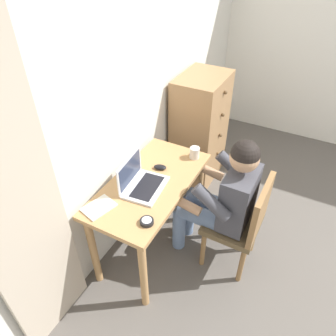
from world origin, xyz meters
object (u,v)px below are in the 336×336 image
object	(u,v)px
person_seated	(222,196)
notebook_pad	(99,207)
computer_mouse	(160,167)
dresser	(200,130)
desk_clock	(147,222)
desk	(150,195)
laptop	(140,181)
chair	(242,221)
coffee_mug	(195,153)

from	to	relation	value
person_seated	notebook_pad	size ratio (longest dim) A/B	5.61
computer_mouse	dresser	bearing A→B (deg)	-13.12
notebook_pad	desk_clock	bearing A→B (deg)	-69.07
computer_mouse	notebook_pad	bearing A→B (deg)	147.67
desk	laptop	world-z (taller)	laptop
desk	laptop	distance (m)	0.20
chair	computer_mouse	size ratio (longest dim) A/B	8.61
laptop	notebook_pad	world-z (taller)	laptop
desk	person_seated	xyz separation A→B (m)	(0.20, -0.51, 0.04)
computer_mouse	chair	bearing A→B (deg)	-104.63
person_seated	desk_clock	xyz separation A→B (m)	(-0.56, 0.32, 0.10)
dresser	computer_mouse	distance (m)	0.97
dresser	desk_clock	bearing A→B (deg)	-170.05
dresser	laptop	world-z (taller)	dresser
desk	dresser	distance (m)	1.13
desk	computer_mouse	xyz separation A→B (m)	(0.17, 0.01, 0.15)
desk_clock	notebook_pad	xyz separation A→B (m)	(-0.03, 0.36, -0.01)
coffee_mug	notebook_pad	bearing A→B (deg)	158.15
coffee_mug	person_seated	bearing A→B (deg)	-124.89
chair	notebook_pad	distance (m)	1.08
desk	notebook_pad	xyz separation A→B (m)	(-0.39, 0.17, 0.14)
computer_mouse	coffee_mug	world-z (taller)	coffee_mug
person_seated	coffee_mug	world-z (taller)	person_seated
chair	computer_mouse	world-z (taller)	chair
desk	desk_clock	size ratio (longest dim) A/B	12.03
person_seated	coffee_mug	xyz separation A→B (m)	(0.24, 0.34, 0.14)
desk	notebook_pad	bearing A→B (deg)	156.87
computer_mouse	desk_clock	distance (m)	0.57
desk	coffee_mug	bearing A→B (deg)	-20.69
person_seated	laptop	size ratio (longest dim) A/B	3.25
person_seated	chair	bearing A→B (deg)	-90.68
desk_clock	laptop	bearing A→B (deg)	38.01
desk	computer_mouse	world-z (taller)	computer_mouse
laptop	notebook_pad	size ratio (longest dim) A/B	1.73
desk_clock	desk	bearing A→B (deg)	27.75
notebook_pad	coffee_mug	xyz separation A→B (m)	(0.83, -0.33, 0.04)
chair	desk_clock	size ratio (longest dim) A/B	9.56
desk	chair	bearing A→B (deg)	-73.68
coffee_mug	desk_clock	bearing A→B (deg)	-178.36
desk	coffee_mug	size ratio (longest dim) A/B	9.02
person_seated	desk_clock	size ratio (longest dim) A/B	13.10
laptop	coffee_mug	xyz separation A→B (m)	(0.52, -0.20, -0.00)
computer_mouse	notebook_pad	size ratio (longest dim) A/B	0.48
dresser	coffee_mug	bearing A→B (deg)	-160.91
dresser	person_seated	world-z (taller)	person_seated
computer_mouse	coffee_mug	distance (m)	0.32
desk	desk_clock	xyz separation A→B (m)	(-0.36, -0.19, 0.14)
chair	laptop	size ratio (longest dim) A/B	2.37
computer_mouse	person_seated	bearing A→B (deg)	-103.63
person_seated	laptop	bearing A→B (deg)	117.52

